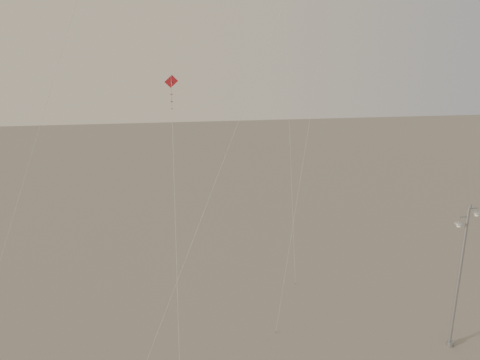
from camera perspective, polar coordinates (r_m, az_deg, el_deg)
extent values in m
cylinder|color=#999CA2|center=(36.33, 21.50, -15.92)|extent=(0.44, 0.44, 0.30)
cylinder|color=#999CA2|center=(34.26, 22.29, -9.77)|extent=(0.30, 0.18, 8.98)
cylinder|color=#999CA2|center=(32.62, 23.36, -2.58)|extent=(0.14, 0.14, 0.18)
cylinder|color=#999CA2|center=(32.82, 23.67, -2.78)|extent=(0.50, 0.14, 0.07)
cylinder|color=#999CA2|center=(33.03, 23.98, -2.98)|extent=(0.06, 0.06, 0.30)
ellipsoid|color=#AEAEA9|center=(33.08, 23.95, -3.22)|extent=(0.52, 0.52, 0.18)
cylinder|color=#999CA2|center=(32.64, 22.82, -3.63)|extent=(0.60, 0.14, 0.07)
cylinder|color=#999CA2|center=(32.53, 22.36, -4.01)|extent=(0.06, 0.06, 0.40)
ellipsoid|color=#AEAEA9|center=(32.60, 22.32, -4.34)|extent=(0.52, 0.52, 0.18)
cylinder|color=beige|center=(28.72, -18.40, 13.10)|extent=(11.54, 13.54, 35.20)
cylinder|color=beige|center=(27.39, -2.74, -0.45)|extent=(8.80, 1.52, 21.87)
cylinder|color=beige|center=(34.89, 9.15, 16.53)|extent=(7.35, 9.01, 37.94)
cylinder|color=#999CA2|center=(35.29, 3.84, -15.87)|extent=(0.06, 0.06, 0.10)
cube|color=maroon|center=(24.47, -7.35, 10.39)|extent=(0.61, 0.21, 0.61)
cylinder|color=maroon|center=(24.72, -7.30, 8.60)|extent=(0.03, 0.17, 1.05)
cylinder|color=beige|center=(23.84, -6.73, -10.48)|extent=(0.18, 6.30, 16.38)
cylinder|color=beige|center=(42.10, 5.06, 11.65)|extent=(0.52, 11.65, 30.48)
cylinder|color=#999CA2|center=(40.95, 5.92, -10.94)|extent=(0.06, 0.06, 0.10)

